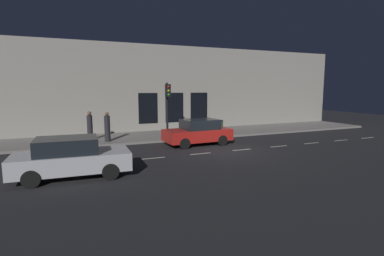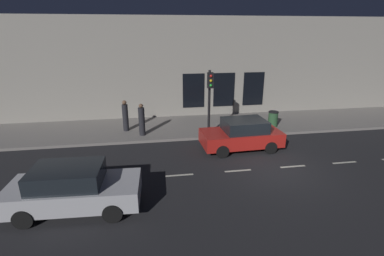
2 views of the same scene
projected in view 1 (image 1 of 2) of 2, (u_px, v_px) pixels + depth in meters
name	position (u px, v px, depth m)	size (l,w,h in m)	color
ground_plane	(227.00, 151.00, 16.64)	(60.00, 60.00, 0.00)	#232326
sidewalk	(185.00, 134.00, 22.32)	(4.50, 32.00, 0.15)	gray
building_facade	(173.00, 89.00, 24.20)	(0.65, 32.00, 6.82)	gray
lane_centre_line	(242.00, 150.00, 17.03)	(0.12, 27.20, 0.01)	beige
traffic_light	(168.00, 101.00, 19.52)	(0.49, 0.32, 3.69)	black
parked_car_0	(198.00, 132.00, 18.46)	(2.10, 4.13, 1.58)	red
parked_car_1	(71.00, 157.00, 11.73)	(2.15, 4.46, 1.58)	#B7B7BC
pedestrian_0	(107.00, 128.00, 18.76)	(0.46, 0.46, 1.85)	#232328
pedestrian_1	(90.00, 127.00, 19.24)	(0.41, 0.41, 1.86)	#232328
trash_bin	(219.00, 127.00, 22.26)	(0.62, 0.62, 0.96)	#2D5633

